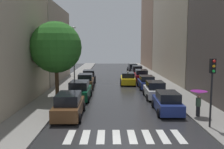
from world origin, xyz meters
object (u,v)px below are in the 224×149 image
Objects in this scene: parked_car_left_second at (80,91)px; parked_car_right_fifth at (137,71)px; parked_car_right_second at (155,90)px; pedestrian_foreground at (199,97)px; traffic_light_right_corner at (212,78)px; street_tree_left at (56,47)px; parked_car_right_nearest at (167,103)px; parked_car_right_sixth at (133,68)px; parked_car_left_fourth at (89,76)px; parked_car_right_fourth at (141,76)px; parked_car_left_nearest at (69,106)px; parked_car_left_third at (86,81)px; lamp_post_left at (74,51)px; parked_car_right_third at (146,82)px; taxi_midroad at (128,79)px.

parked_car_left_second is 19.80m from parked_car_right_fifth.
parked_car_right_second is 2.23× the size of pedestrian_foreground.
pedestrian_foreground is 2.89m from traffic_light_right_corner.
street_tree_left is at bearing -13.55° from pedestrian_foreground.
parked_car_right_sixth is (0.11, 29.32, 0.02)m from parked_car_right_nearest.
parked_car_left_second is 1.03× the size of parked_car_left_fourth.
traffic_light_right_corner is (1.63, -33.25, 2.50)m from parked_car_right_sixth.
street_tree_left reaches higher than parked_car_right_second.
traffic_light_right_corner reaches higher than parked_car_right_fifth.
pedestrian_foreground reaches higher than parked_car_right_fourth.
parked_car_left_nearest is 12.15m from parked_car_left_third.
parked_car_left_fourth is at bearing -0.55° from parked_car_left_nearest.
parked_car_left_nearest is at bearing -179.93° from parked_car_left_second.
parked_car_left_fourth is 13.72m from parked_car_right_second.
parked_car_right_sixth reaches higher than parked_car_right_nearest.
lamp_post_left reaches higher than traffic_light_right_corner.
parked_car_right_sixth is (-0.15, 6.32, -0.05)m from parked_car_right_fifth.
parked_car_right_sixth is at bearing -71.94° from pedestrian_foreground.
traffic_light_right_corner reaches higher than parked_car_left_third.
parked_car_left_second is (0.07, 5.82, 0.02)m from parked_car_left_nearest.
traffic_light_right_corner reaches higher than parked_car_right_fourth.
parked_car_left_second is 1.05× the size of traffic_light_right_corner.
lamp_post_left is (-1.78, 8.80, 3.64)m from parked_car_left_second.
parked_car_left_nearest is 0.65× the size of street_tree_left.
parked_car_right_third is at bearing -179.50° from parked_car_right_fifth.
parked_car_right_third is at bearing -16.63° from lamp_post_left.
traffic_light_right_corner is 20.72m from lamp_post_left.
parked_car_right_nearest is at bearing -121.78° from parked_car_left_second.
parked_car_right_fifth is at bearing 1.15° from parked_car_right_nearest.
parked_car_right_nearest is at bearing -25.53° from street_tree_left.
parked_car_left_third is at bearing 154.98° from parked_car_right_sixth.
pedestrian_foreground is at bearing 87.51° from traffic_light_right_corner.
parked_car_right_third is 2.27× the size of pedestrian_foreground.
street_tree_left is (-9.64, 4.61, 4.31)m from parked_car_right_nearest.
parked_car_right_fifth reaches higher than parked_car_right_second.
parked_car_right_fourth is at bearing -88.35° from parked_car_left_fourth.
parked_car_right_third is 3.92m from taxi_midroad.
parked_car_right_fourth reaches higher than parked_car_right_third.
taxi_midroad reaches higher than parked_car_left_nearest.
parked_car_left_fourth reaches higher than parked_car_right_third.
parked_car_right_fifth reaches higher than parked_car_right_third.
pedestrian_foreground is at bearing -171.31° from parked_car_right_third.
parked_car_right_second is 9.10m from taxi_midroad.
street_tree_left is 9.00m from lamp_post_left.
parked_car_left_third is at bearing 130.83° from parked_car_right_fourth.
taxi_midroad is (5.52, 15.20, -0.06)m from parked_car_left_nearest.
parked_car_left_second is 14.71m from parked_car_right_fourth.
parked_car_right_second is 1.01× the size of parked_car_right_fifth.
street_tree_left is (-7.61, -9.55, 4.32)m from taxi_midroad.
street_tree_left reaches higher than parked_car_left_second.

